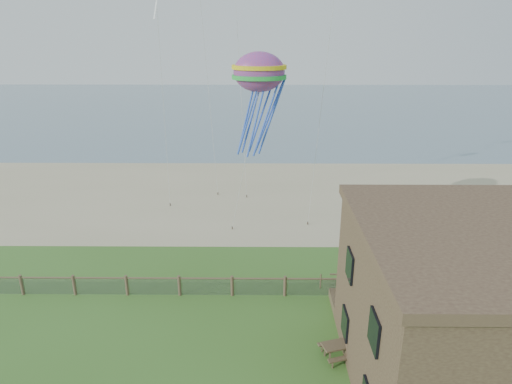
# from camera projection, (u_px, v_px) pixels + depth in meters

# --- Properties ---
(ground) EXTENTS (160.00, 160.00, 0.00)m
(ground) POSITION_uv_depth(u_px,v_px,m) (225.00, 370.00, 20.45)
(ground) COLOR #386121
(ground) RESTS_ON ground
(sand_beach) EXTENTS (72.00, 20.00, 0.02)m
(sand_beach) POSITION_uv_depth(u_px,v_px,m) (242.00, 196.00, 41.06)
(sand_beach) COLOR tan
(sand_beach) RESTS_ON ground
(ocean) EXTENTS (160.00, 68.00, 0.02)m
(ocean) POSITION_uv_depth(u_px,v_px,m) (251.00, 109.00, 82.29)
(ocean) COLOR slate
(ocean) RESTS_ON ground
(chainlink_fence) EXTENTS (36.20, 0.20, 1.25)m
(chainlink_fence) POSITION_uv_depth(u_px,v_px,m) (232.00, 287.00, 25.88)
(chainlink_fence) COLOR #483E28
(chainlink_fence) RESTS_ON ground
(motel_deck) EXTENTS (15.00, 2.00, 0.50)m
(motel_deck) POSITION_uv_depth(u_px,v_px,m) (468.00, 303.00, 24.95)
(motel_deck) COLOR brown
(motel_deck) RESTS_ON ground
(picnic_table) EXTENTS (2.22, 1.91, 0.80)m
(picnic_table) POSITION_uv_depth(u_px,v_px,m) (342.00, 349.00, 21.15)
(picnic_table) COLOR brown
(picnic_table) RESTS_ON ground
(octopus_kite) EXTENTS (3.72, 2.94, 6.85)m
(octopus_kite) POSITION_uv_depth(u_px,v_px,m) (259.00, 101.00, 28.03)
(octopus_kite) COLOR #FF2830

